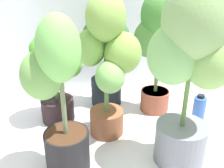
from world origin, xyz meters
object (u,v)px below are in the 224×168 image
object	(u,v)px
potted_plant_back_right	(158,40)
potted_plant_front_right	(191,63)
potted_plant_front_left	(58,95)
potted_plant_back_center	(107,46)
potted_plant_center	(108,59)
potted_plant_back_left	(53,69)
nutrient_bottle	(199,110)

from	to	relation	value
potted_plant_back_right	potted_plant_front_right	xyz separation A→B (m)	(-0.02, -0.54, 0.04)
potted_plant_front_left	potted_plant_front_right	distance (m)	0.62
potted_plant_back_center	potted_plant_front_left	bearing A→B (deg)	-114.89
potted_plant_front_right	potted_plant_front_left	bearing A→B (deg)	177.26
potted_plant_front_left	potted_plant_front_right	size ratio (longest dim) A/B	0.84
potted_plant_center	potted_plant_back_center	bearing A→B (deg)	84.28
potted_plant_front_left	potted_plant_center	size ratio (longest dim) A/B	0.94
potted_plant_back_left	nutrient_bottle	size ratio (longest dim) A/B	2.88
potted_plant_center	potted_plant_back_right	distance (m)	0.44
potted_plant_front_right	potted_plant_back_center	bearing A→B (deg)	113.65
potted_plant_back_right	potted_plant_front_right	size ratio (longest dim) A/B	0.90
potted_plant_back_left	nutrient_bottle	world-z (taller)	potted_plant_back_left
potted_plant_back_left	nutrient_bottle	bearing A→B (deg)	-10.57
potted_plant_back_left	potted_plant_front_right	distance (m)	0.86
potted_plant_front_left	potted_plant_center	distance (m)	0.38
potted_plant_back_center	potted_plant_center	size ratio (longest dim) A/B	0.95
potted_plant_back_right	potted_plant_back_left	xyz separation A→B (m)	(-0.68, -0.04, -0.15)
potted_plant_front_left	potted_plant_back_left	size ratio (longest dim) A/B	1.32
potted_plant_back_right	potted_plant_back_left	world-z (taller)	potted_plant_back_right
potted_plant_back_right	potted_plant_front_left	bearing A→B (deg)	-140.65
potted_plant_center	potted_plant_front_right	bearing A→B (deg)	-40.67
potted_plant_front_left	potted_plant_back_right	distance (m)	0.82
potted_plant_front_left	potted_plant_back_right	xyz separation A→B (m)	(0.63, 0.51, 0.10)
potted_plant_front_left	potted_plant_back_right	size ratio (longest dim) A/B	0.94
potted_plant_center	potted_plant_front_right	xyz separation A→B (m)	(0.34, -0.29, 0.07)
potted_plant_back_center	potted_plant_back_right	size ratio (longest dim) A/B	0.95
potted_plant_back_left	potted_plant_front_right	size ratio (longest dim) A/B	0.64
potted_plant_back_center	potted_plant_back_right	bearing A→B (deg)	-24.15
potted_plant_front_left	potted_plant_center	world-z (taller)	potted_plant_center
potted_plant_front_left	nutrient_bottle	bearing A→B (deg)	19.13
potted_plant_center	potted_plant_back_left	world-z (taller)	potted_plant_center
potted_plant_back_center	potted_plant_front_right	bearing A→B (deg)	-66.35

